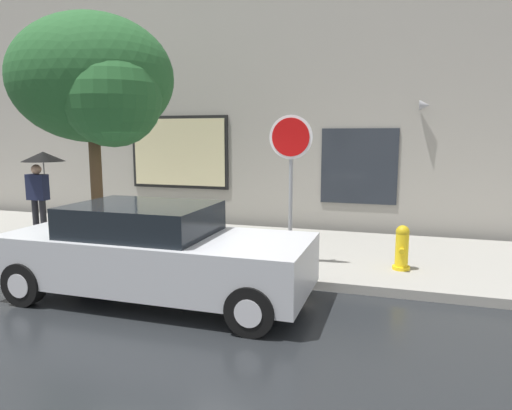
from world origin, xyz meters
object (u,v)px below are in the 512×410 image
(fire_hydrant, at_px, (402,248))
(pedestrian_with_umbrella, at_px, (41,170))
(stop_sign, at_px, (291,160))
(street_tree, at_px, (95,83))
(parked_car, at_px, (155,253))

(fire_hydrant, relative_size, pedestrian_with_umbrella, 0.40)
(fire_hydrant, distance_m, stop_sign, 2.43)
(pedestrian_with_umbrella, distance_m, street_tree, 2.94)
(stop_sign, bearing_deg, fire_hydrant, 7.76)
(parked_car, distance_m, pedestrian_with_umbrella, 5.09)
(pedestrian_with_umbrella, xyz_separation_m, street_tree, (2.19, -0.88, 1.75))
(pedestrian_with_umbrella, relative_size, stop_sign, 0.73)
(parked_car, xyz_separation_m, street_tree, (-2.11, 1.68, 2.70))
(fire_hydrant, distance_m, pedestrian_with_umbrella, 7.91)
(stop_sign, bearing_deg, parked_car, -130.09)
(parked_car, bearing_deg, fire_hydrant, 31.71)
(street_tree, relative_size, stop_sign, 1.73)
(street_tree, bearing_deg, fire_hydrant, 5.03)
(parked_car, xyz_separation_m, stop_sign, (1.61, 1.92, 1.30))
(pedestrian_with_umbrella, height_order, stop_sign, stop_sign)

